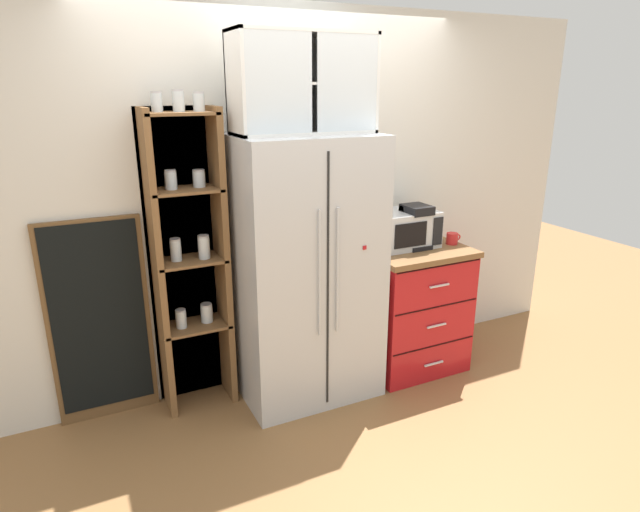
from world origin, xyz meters
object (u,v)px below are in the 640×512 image
mug_red (452,239)px  bottle_clear (415,233)px  coffee_maker (414,226)px  refrigerator (306,271)px  microwave (405,229)px  chalkboard_menu (100,321)px

mug_red → bottle_clear: bottle_clear is taller
mug_red → bottle_clear: bearing=170.5°
coffee_maker → bottle_clear: coffee_maker is taller
refrigerator → bottle_clear: refrigerator is taller
refrigerator → mug_red: 1.15m
coffee_maker → mug_red: 0.33m
coffee_maker → microwave: bearing=139.2°
mug_red → chalkboard_menu: bearing=171.7°
coffee_maker → bottle_clear: 0.05m
microwave → bottle_clear: microwave is taller
bottle_clear → microwave: bearing=128.4°
mug_red → chalkboard_menu: size_ratio=0.09×
microwave → chalkboard_menu: 2.13m
refrigerator → microwave: size_ratio=4.00×
bottle_clear → refrigerator: bearing=179.1°
bottle_clear → chalkboard_menu: 2.18m
mug_red → microwave: bearing=162.2°
coffee_maker → chalkboard_menu: bearing=172.4°
refrigerator → bottle_clear: 0.86m
microwave → bottle_clear: 0.08m
chalkboard_menu → microwave: bearing=-6.6°
mug_red → chalkboard_menu: 2.47m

